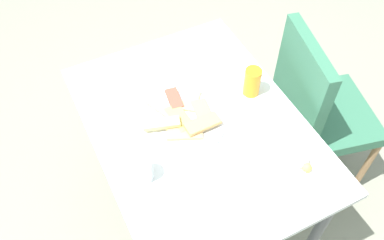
# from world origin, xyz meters

# --- Properties ---
(ground_plane) EXTENTS (6.00, 6.00, 0.00)m
(ground_plane) POSITION_xyz_m (0.00, 0.00, 0.00)
(ground_plane) COLOR gray
(dining_table) EXTENTS (1.03, 0.77, 0.75)m
(dining_table) POSITION_xyz_m (0.00, 0.00, 0.65)
(dining_table) COLOR white
(dining_table) RESTS_ON ground_plane
(dining_chair) EXTENTS (0.50, 0.51, 0.93)m
(dining_chair) POSITION_xyz_m (0.00, 0.61, 0.53)
(dining_chair) COLOR #346D51
(dining_chair) RESTS_ON ground_plane
(pide_platter) EXTENTS (0.33, 0.31, 0.04)m
(pide_platter) POSITION_xyz_m (-0.04, -0.04, 0.76)
(pide_platter) COLOR white
(pide_platter) RESTS_ON dining_table
(salad_plate_greens) EXTENTS (0.22, 0.22, 0.06)m
(salad_plate_greens) POSITION_xyz_m (0.28, 0.23, 0.76)
(salad_plate_greens) COLOR white
(salad_plate_greens) RESTS_ON dining_table
(soda_can) EXTENTS (0.09, 0.09, 0.12)m
(soda_can) POSITION_xyz_m (-0.05, 0.27, 0.81)
(soda_can) COLOR orange
(soda_can) RESTS_ON dining_table
(drinking_glass) EXTENTS (0.07, 0.07, 0.09)m
(drinking_glass) POSITION_xyz_m (0.12, -0.27, 0.79)
(drinking_glass) COLOR silver
(drinking_glass) RESTS_ON dining_table
(paper_napkin) EXTENTS (0.13, 0.13, 0.00)m
(paper_napkin) POSITION_xyz_m (-0.40, -0.10, 0.75)
(paper_napkin) COLOR white
(paper_napkin) RESTS_ON dining_table
(fork) EXTENTS (0.16, 0.07, 0.00)m
(fork) POSITION_xyz_m (-0.40, -0.12, 0.75)
(fork) COLOR silver
(fork) RESTS_ON paper_napkin
(spoon) EXTENTS (0.17, 0.07, 0.00)m
(spoon) POSITION_xyz_m (-0.40, -0.08, 0.75)
(spoon) COLOR silver
(spoon) RESTS_ON paper_napkin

